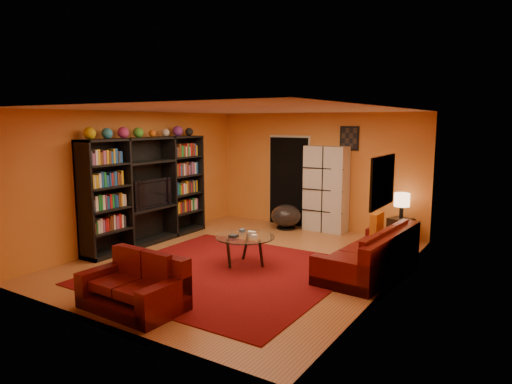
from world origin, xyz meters
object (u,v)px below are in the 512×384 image
Objects in this scene: storage_cabinet at (326,189)px; side_table at (400,231)px; table_lamp at (402,201)px; tv at (149,193)px; loveseat at (137,286)px; bowl_chair at (286,216)px; sofa at (374,256)px; coffee_table at (245,239)px; entertainment_unit at (148,191)px.

storage_cabinet is 3.76× the size of side_table.
table_lamp is (0.00, 0.00, 0.61)m from side_table.
tv reaches higher than loveseat.
storage_cabinet reaches higher than tv.
table_lamp reaches higher than bowl_chair.
sofa is 2.12m from coffee_table.
coffee_table is 3.06m from storage_cabinet.
table_lamp is (2.05, 5.08, 0.57)m from loveseat.
entertainment_unit reaches higher than table_lamp.
coffee_table is (0.23, 2.20, 0.17)m from loveseat.
bowl_chair is (1.71, 2.51, -0.71)m from tv.
bowl_chair is at bearing 147.61° from sofa.
loveseat is 2.68× the size of table_lamp.
coffee_table is at bearing -89.78° from storage_cabinet.
sofa is at bearing -86.25° from table_lamp.
storage_cabinet reaches higher than loveseat.
storage_cabinet is (0.13, 3.02, 0.49)m from coffee_table.
loveseat is 5.28m from storage_cabinet.
sofa is at bearing -34.00° from loveseat.
table_lamp is at bearing -19.83° from loveseat.
loveseat reaches higher than bowl_chair.
loveseat is 2.72× the size of side_table.
entertainment_unit reaches higher than tv.
bowl_chair is 2.58m from table_lamp.
tv is 0.43× the size of sofa.
sofa is 3.70m from loveseat.
bowl_chair is at bearing 7.54° from loveseat.
tv is 4.46m from sofa.
entertainment_unit is 1.29× the size of sofa.
entertainment_unit reaches higher than loveseat.
sofa is 2.96m from storage_cabinet.
table_lamp is at bearing 31.80° from entertainment_unit.
table_lamp is at bearing 0.00° from side_table.
table_lamp is at bearing -57.85° from tv.
sofa is at bearing 7.31° from entertainment_unit.
sofa reaches higher than bowl_chair.
storage_cabinet is at bearing 87.49° from coffee_table.
storage_cabinet is at bearing 47.22° from entertainment_unit.
tv is 5.00m from table_lamp.
storage_cabinet reaches higher than bowl_chair.
table_lamp is (1.82, 2.87, 0.40)m from coffee_table.
coffee_table is 1.96× the size of table_lamp.
table_lamp is at bearing 3.46° from bowl_chair.
loveseat is 0.72× the size of storage_cabinet.
side_table is at bearing -57.85° from tv.
loveseat is 2.22m from coffee_table.
tv is 3.12m from bowl_chair.
side_table is (2.05, 5.08, -0.04)m from loveseat.
coffee_table is 2.81m from bowl_chair.
side_table is 0.61m from table_lamp.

